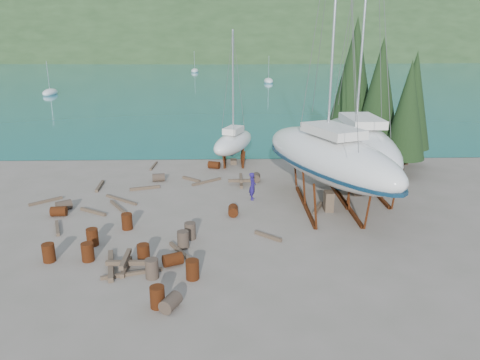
{
  "coord_description": "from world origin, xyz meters",
  "views": [
    {
      "loc": [
        0.98,
        -23.34,
        10.15
      ],
      "look_at": [
        1.7,
        3.0,
        1.92
      ],
      "focal_mm": 35.0,
      "sensor_mm": 36.0,
      "label": 1
    }
  ],
  "objects_px": {
    "large_sailboat_far": "(357,145)",
    "small_sailboat_shore": "(233,142)",
    "large_sailboat_near": "(329,156)",
    "worker": "(252,186)"
  },
  "relations": [
    {
      "from": "large_sailboat_far",
      "to": "worker",
      "type": "height_order",
      "value": "large_sailboat_far"
    },
    {
      "from": "large_sailboat_near",
      "to": "small_sailboat_shore",
      "type": "xyz_separation_m",
      "value": [
        -5.55,
        10.53,
        -1.46
      ]
    },
    {
      "from": "small_sailboat_shore",
      "to": "large_sailboat_far",
      "type": "bearing_deg",
      "value": -21.06
    },
    {
      "from": "worker",
      "to": "small_sailboat_shore",
      "type": "bearing_deg",
      "value": 15.11
    },
    {
      "from": "small_sailboat_shore",
      "to": "large_sailboat_near",
      "type": "bearing_deg",
      "value": -39.66
    },
    {
      "from": "large_sailboat_near",
      "to": "small_sailboat_shore",
      "type": "bearing_deg",
      "value": 95.21
    },
    {
      "from": "large_sailboat_far",
      "to": "small_sailboat_shore",
      "type": "relative_size",
      "value": 1.89
    },
    {
      "from": "large_sailboat_far",
      "to": "worker",
      "type": "relative_size",
      "value": 11.1
    },
    {
      "from": "large_sailboat_near",
      "to": "worker",
      "type": "distance_m",
      "value": 5.24
    },
    {
      "from": "large_sailboat_far",
      "to": "small_sailboat_shore",
      "type": "height_order",
      "value": "large_sailboat_far"
    }
  ]
}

